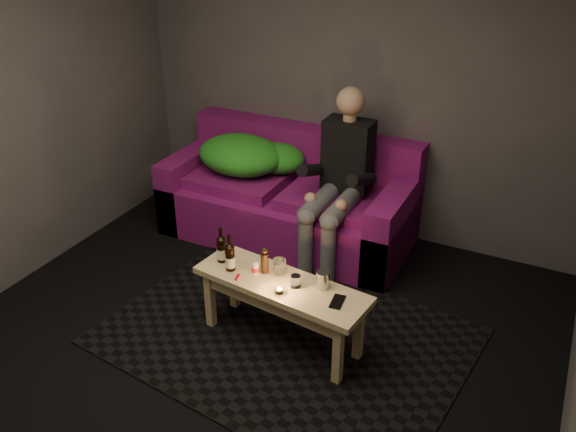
{
  "coord_description": "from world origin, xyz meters",
  "views": [
    {
      "loc": [
        1.71,
        -2.45,
        2.76
      ],
      "look_at": [
        -0.15,
        1.27,
        0.51
      ],
      "focal_mm": 38.0,
      "sensor_mm": 36.0,
      "label": 1
    }
  ],
  "objects_px": {
    "coffee_table": "(282,293)",
    "beer_bottle_b": "(230,257)",
    "person": "(339,177)",
    "steel_cup": "(323,280)",
    "beer_bottle_a": "(222,249)",
    "sofa": "(290,201)"
  },
  "relations": [
    {
      "from": "person",
      "to": "steel_cup",
      "type": "relative_size",
      "value": 12.14
    },
    {
      "from": "coffee_table",
      "to": "beer_bottle_b",
      "type": "height_order",
      "value": "beer_bottle_b"
    },
    {
      "from": "sofa",
      "to": "coffee_table",
      "type": "bearing_deg",
      "value": -65.83
    },
    {
      "from": "sofa",
      "to": "coffee_table",
      "type": "height_order",
      "value": "sofa"
    },
    {
      "from": "person",
      "to": "coffee_table",
      "type": "xyz_separation_m",
      "value": [
        0.09,
        -1.18,
        -0.33
      ]
    },
    {
      "from": "steel_cup",
      "to": "beer_bottle_b",
      "type": "bearing_deg",
      "value": -172.23
    },
    {
      "from": "person",
      "to": "beer_bottle_b",
      "type": "height_order",
      "value": "person"
    },
    {
      "from": "beer_bottle_a",
      "to": "person",
      "type": "bearing_deg",
      "value": 70.87
    },
    {
      "from": "sofa",
      "to": "beer_bottle_b",
      "type": "relative_size",
      "value": 7.97
    },
    {
      "from": "coffee_table",
      "to": "steel_cup",
      "type": "bearing_deg",
      "value": 14.24
    },
    {
      "from": "person",
      "to": "steel_cup",
      "type": "distance_m",
      "value": 1.18
    },
    {
      "from": "coffee_table",
      "to": "sofa",
      "type": "bearing_deg",
      "value": 114.17
    },
    {
      "from": "beer_bottle_b",
      "to": "beer_bottle_a",
      "type": "bearing_deg",
      "value": 149.08
    },
    {
      "from": "sofa",
      "to": "beer_bottle_a",
      "type": "relative_size",
      "value": 8.13
    },
    {
      "from": "beer_bottle_a",
      "to": "steel_cup",
      "type": "xyz_separation_m",
      "value": [
        0.74,
        0.02,
        -0.04
      ]
    },
    {
      "from": "beer_bottle_a",
      "to": "beer_bottle_b",
      "type": "distance_m",
      "value": 0.12
    },
    {
      "from": "sofa",
      "to": "coffee_table",
      "type": "xyz_separation_m",
      "value": [
        0.61,
        -1.35,
        0.07
      ]
    },
    {
      "from": "person",
      "to": "coffee_table",
      "type": "relative_size",
      "value": 1.15
    },
    {
      "from": "sofa",
      "to": "steel_cup",
      "type": "bearing_deg",
      "value": -55.89
    },
    {
      "from": "person",
      "to": "sofa",
      "type": "bearing_deg",
      "value": 161.51
    },
    {
      "from": "sofa",
      "to": "person",
      "type": "bearing_deg",
      "value": -18.49
    },
    {
      "from": "sofa",
      "to": "steel_cup",
      "type": "distance_m",
      "value": 1.57
    }
  ]
}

